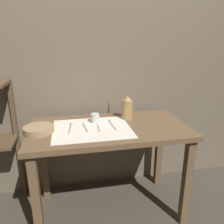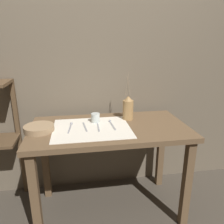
% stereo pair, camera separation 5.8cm
% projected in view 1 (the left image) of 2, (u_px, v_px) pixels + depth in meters
% --- Properties ---
extents(ground_plane, '(12.00, 12.00, 0.00)m').
position_uv_depth(ground_plane, '(110.00, 208.00, 1.99)').
color(ground_plane, '#473F35').
extents(stone_wall_back, '(7.00, 0.06, 2.40)m').
position_uv_depth(stone_wall_back, '(100.00, 70.00, 2.04)').
color(stone_wall_back, '#6B5E4C').
rests_on(stone_wall_back, ground_plane).
extents(wooden_table, '(1.26, 0.67, 0.80)m').
position_uv_depth(wooden_table, '(109.00, 140.00, 1.79)').
color(wooden_table, brown).
rests_on(wooden_table, ground_plane).
extents(linen_cloth, '(0.60, 0.48, 0.00)m').
position_uv_depth(linen_cloth, '(92.00, 129.00, 1.70)').
color(linen_cloth, silver).
rests_on(linen_cloth, wooden_table).
extents(pitcher_with_flowers, '(0.09, 0.09, 0.41)m').
position_uv_depth(pitcher_with_flowers, '(127.00, 108.00, 1.89)').
color(pitcher_with_flowers, '#A87F4C').
rests_on(pitcher_with_flowers, wooden_table).
extents(wooden_bowl, '(0.22, 0.22, 0.05)m').
position_uv_depth(wooden_bowl, '(39.00, 129.00, 1.63)').
color(wooden_bowl, '#9E7F5B').
rests_on(wooden_bowl, wooden_table).
extents(glass_tumbler_near, '(0.07, 0.07, 0.08)m').
position_uv_depth(glass_tumbler_near, '(95.00, 118.00, 1.82)').
color(glass_tumbler_near, silver).
rests_on(glass_tumbler_near, wooden_table).
extents(spoon_inner, '(0.04, 0.20, 0.02)m').
position_uv_depth(spoon_inner, '(71.00, 126.00, 1.74)').
color(spoon_inner, '#939399').
rests_on(spoon_inner, wooden_table).
extents(fork_inner, '(0.03, 0.19, 0.00)m').
position_uv_depth(fork_inner, '(85.00, 127.00, 1.72)').
color(fork_inner, '#939399').
rests_on(fork_inner, wooden_table).
extents(knife_center, '(0.02, 0.19, 0.00)m').
position_uv_depth(knife_center, '(98.00, 127.00, 1.73)').
color(knife_center, '#939399').
rests_on(knife_center, wooden_table).
extents(spoon_outer, '(0.03, 0.21, 0.02)m').
position_uv_depth(spoon_outer, '(111.00, 123.00, 1.81)').
color(spoon_outer, '#939399').
rests_on(spoon_outer, wooden_table).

